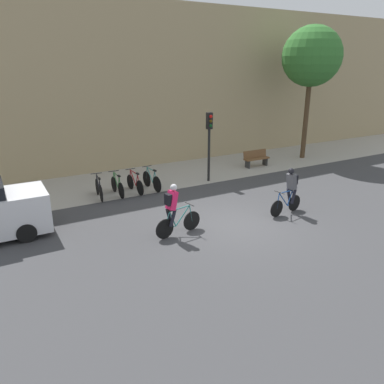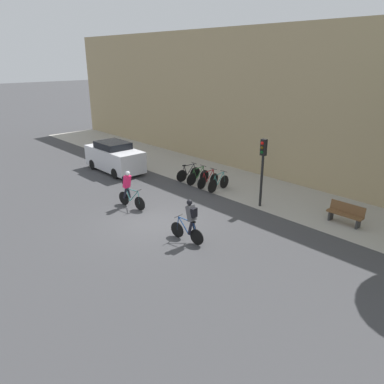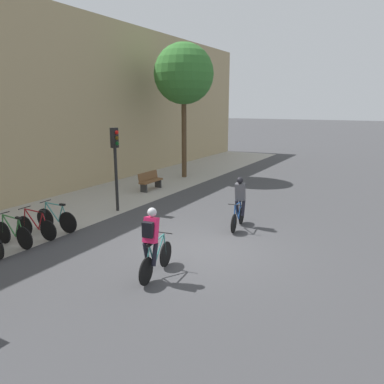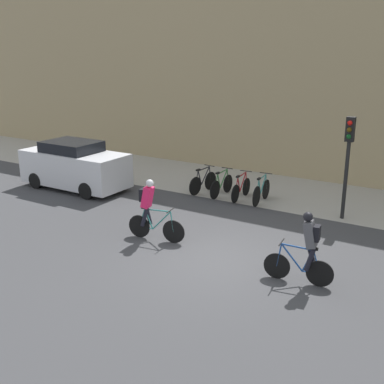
{
  "view_description": "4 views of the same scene",
  "coord_description": "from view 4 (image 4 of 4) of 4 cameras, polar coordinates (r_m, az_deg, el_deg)",
  "views": [
    {
      "loc": [
        -7.26,
        -9.83,
        5.33
      ],
      "look_at": [
        -0.73,
        1.83,
        0.78
      ],
      "focal_mm": 35.0,
      "sensor_mm": 36.0,
      "label": 1
    },
    {
      "loc": [
        11.99,
        -8.85,
        6.77
      ],
      "look_at": [
        0.32,
        1.9,
        1.03
      ],
      "focal_mm": 35.0,
      "sensor_mm": 36.0,
      "label": 2
    },
    {
      "loc": [
        -9.17,
        -4.7,
        4.12
      ],
      "look_at": [
        0.58,
        0.75,
        1.51
      ],
      "focal_mm": 35.0,
      "sensor_mm": 36.0,
      "label": 3
    },
    {
      "loc": [
        5.48,
        -10.09,
        5.26
      ],
      "look_at": [
        -1.5,
        1.19,
        1.29
      ],
      "focal_mm": 45.0,
      "sensor_mm": 36.0,
      "label": 4
    }
  ],
  "objects": [
    {
      "name": "parked_bike_1",
      "position": [
        17.83,
        3.52,
        0.82
      ],
      "size": [
        0.46,
        1.68,
        0.98
      ],
      "color": "black",
      "rests_on": "ground"
    },
    {
      "name": "parked_bike_2",
      "position": [
        17.48,
        5.83,
        0.42
      ],
      "size": [
        0.46,
        1.69,
        0.96
      ],
      "color": "black",
      "rests_on": "ground"
    },
    {
      "name": "kerb_strip",
      "position": [
        18.47,
        13.15,
        -0.32
      ],
      "size": [
        44.0,
        4.5,
        0.01
      ],
      "primitive_type": "cube",
      "color": "#A39E93",
      "rests_on": "ground"
    },
    {
      "name": "traffic_light_pole",
      "position": [
        15.67,
        18.04,
        4.87
      ],
      "size": [
        0.26,
        0.3,
        3.27
      ],
      "color": "black",
      "rests_on": "ground"
    },
    {
      "name": "parked_bike_3",
      "position": [
        17.16,
        8.23,
        0.09
      ],
      "size": [
        0.46,
        1.71,
        0.99
      ],
      "color": "black",
      "rests_on": "ground"
    },
    {
      "name": "parked_car",
      "position": [
        19.18,
        -13.73,
        3.03
      ],
      "size": [
        4.3,
        1.84,
        1.85
      ],
      "color": "silver",
      "rests_on": "ground"
    },
    {
      "name": "building_facade",
      "position": [
        20.18,
        16.39,
        13.08
      ],
      "size": [
        44.0,
        0.6,
        8.46
      ],
      "primitive_type": "cube",
      "color": "tan",
      "rests_on": "ground"
    },
    {
      "name": "ground",
      "position": [
        12.63,
        2.97,
        -7.98
      ],
      "size": [
        200.0,
        200.0,
        0.0
      ],
      "primitive_type": "plane",
      "color": "#3D3D3F"
    },
    {
      "name": "parked_bike_0",
      "position": [
        18.2,
        1.31,
        1.2
      ],
      "size": [
        0.46,
        1.65,
        0.98
      ],
      "color": "black",
      "rests_on": "ground"
    },
    {
      "name": "cyclist_grey",
      "position": [
        11.32,
        13.47,
        -6.24
      ],
      "size": [
        1.63,
        0.5,
        1.76
      ],
      "color": "black",
      "rests_on": "ground"
    },
    {
      "name": "cyclist_pink",
      "position": [
        13.62,
        -5.0,
        -1.87
      ],
      "size": [
        1.75,
        0.53,
        1.77
      ],
      "color": "black",
      "rests_on": "ground"
    }
  ]
}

